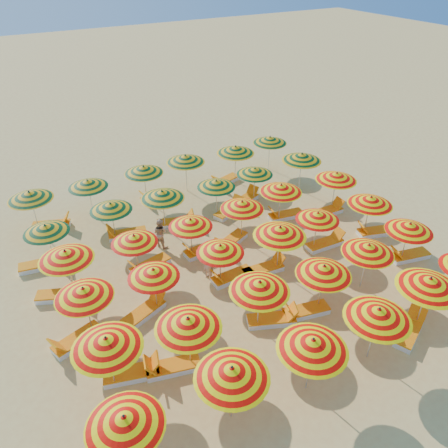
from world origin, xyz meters
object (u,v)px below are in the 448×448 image
Objects in this scene: umbrella_2 at (313,344)px; umbrella_33 at (185,159)px; lounger_4 at (273,319)px; umbrella_4 at (429,283)px; umbrella_12 at (84,293)px; umbrella_21 at (242,205)px; umbrella_17 at (371,201)px; lounger_5 at (305,311)px; umbrella_0 at (125,421)px; umbrella_13 at (153,273)px; umbrella_6 at (106,343)px; lounger_19 at (42,264)px; lounger_1 at (410,331)px; umbrella_3 at (378,314)px; umbrella_28 at (255,171)px; umbrella_22 at (281,188)px; lounger_17 at (285,215)px; lounger_10 at (264,269)px; umbrella_7 at (188,323)px; lounger_7 at (76,340)px; umbrella_8 at (260,286)px; umbrella_25 at (111,207)px; lounger_20 at (126,234)px; lounger_18 at (327,211)px; lounger_9 at (231,277)px; umbrella_15 at (280,231)px; umbrella_26 at (162,195)px; umbrella_30 at (30,195)px; umbrella_27 at (216,184)px; beachgoer_a at (209,263)px; lounger_6 at (409,256)px; beachgoer_b at (160,233)px; umbrella_32 at (144,170)px; lounger_12 at (375,232)px; lounger_11 at (325,243)px; lounger_15 at (203,250)px; lounger_2 at (133,373)px; umbrella_14 at (220,249)px; umbrella_20 at (190,223)px; umbrella_23 at (336,176)px; lounger_21 at (176,222)px; umbrella_11 at (410,227)px; lounger_26 at (225,181)px; umbrella_16 at (318,216)px; umbrella_34 at (236,150)px; umbrella_1 at (232,373)px; umbrella_18 at (66,255)px; umbrella_19 at (134,239)px.

umbrella_2 reaches higher than umbrella_33.
umbrella_4 is at bearing -8.85° from lounger_4.
umbrella_21 is (7.40, 2.23, -0.02)m from umbrella_12.
lounger_5 is (-5.52, -2.66, -1.68)m from umbrella_17.
umbrella_0 is 5.63m from umbrella_13.
lounger_19 is (-0.84, 7.08, -1.77)m from umbrella_6.
lounger_1 is (4.44, -0.06, -1.77)m from umbrella_2.
umbrella_28 is (2.28, 10.34, -0.23)m from umbrella_3.
lounger_17 is (0.50, 0.15, -1.68)m from umbrella_22.
umbrella_0 reaches higher than lounger_10.
lounger_7 is at bearing 137.20° from umbrella_7.
umbrella_8 is 1.09× the size of umbrella_33.
lounger_20 is at bearing -4.50° from umbrella_25.
lounger_18 is at bearing 57.73° from umbrella_3.
lounger_9 is (-4.18, -4.85, -1.55)m from umbrella_28.
umbrella_15 is (7.48, 2.11, 0.03)m from umbrella_6.
umbrella_26 is 1.16× the size of lounger_17.
lounger_20 is (3.39, -2.52, -1.70)m from umbrella_30.
umbrella_27 is 1.53× the size of beachgoer_a.
umbrella_22 reaches higher than lounger_6.
lounger_6 is (7.75, 0.13, -1.75)m from umbrella_8.
umbrella_21 is at bearing -140.08° from beachgoer_b.
umbrella_32 is at bearing 111.36° from umbrella_4.
umbrella_8 reaches higher than lounger_5.
umbrella_33 is at bearing 57.57° from umbrella_13.
umbrella_15 is at bearing 16.12° from lounger_12.
lounger_10 is 3.36m from lounger_11.
lounger_10 is at bearing -79.18° from lounger_5.
lounger_7 and lounger_15 have the same top height.
umbrella_32 is 1.27× the size of lounger_2.
umbrella_14 is 2.17m from umbrella_20.
lounger_21 is (-7.37, 2.55, -1.70)m from umbrella_23.
umbrella_27 is 1.00× the size of umbrella_32.
umbrella_11 is 12.58m from umbrella_12.
umbrella_27 is at bearing 89.10° from lounger_10.
lounger_11 is at bearing 102.10° from lounger_17.
umbrella_16 is at bearing 75.83° from lounger_26.
umbrella_13 is 1.06× the size of umbrella_34.
lounger_2 is 1.03× the size of lounger_10.
umbrella_1 reaches higher than umbrella_18.
umbrella_23 reaches higher than lounger_18.
umbrella_3 is 1.35× the size of lounger_21.
umbrella_0 is 1.68× the size of beachgoer_a.
umbrella_8 reaches higher than umbrella_13.
umbrella_33 is at bearing -48.51° from lounger_6.
umbrella_11 is at bearing 21.65° from umbrella_2.
umbrella_19 is 7.13m from umbrella_33.
umbrella_11 is 0.95× the size of umbrella_22.
lounger_21 is (0.60, 0.05, -1.69)m from umbrella_26.
umbrella_2 is at bearing -132.14° from lounger_11.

